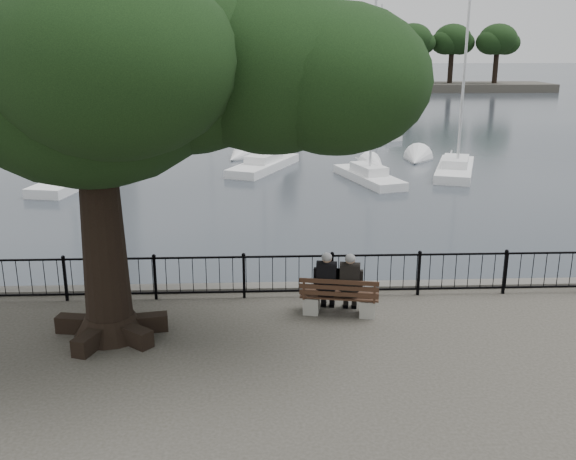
{
  "coord_description": "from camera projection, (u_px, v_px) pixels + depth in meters",
  "views": [
    {
      "loc": [
        -0.58,
        -11.16,
        5.61
      ],
      "look_at": [
        0.0,
        2.5,
        1.6
      ],
      "focal_mm": 40.0,
      "sensor_mm": 36.0,
      "label": 1
    }
  ],
  "objects": [
    {
      "name": "lion_monument",
      "position": [
        288.0,
        90.0,
        59.88
      ],
      "size": [
        6.23,
        6.23,
        9.13
      ],
      "color": "#4D4A46",
      "rests_on": "ground"
    },
    {
      "name": "person_right",
      "position": [
        350.0,
        285.0,
        13.63
      ],
      "size": [
        0.47,
        0.74,
        1.39
      ],
      "color": "black",
      "rests_on": "ground"
    },
    {
      "name": "sailboat_a",
      "position": [
        74.0,
        179.0,
        30.72
      ],
      "size": [
        2.93,
        6.27,
        11.49
      ],
      "color": "white",
      "rests_on": "ground"
    },
    {
      "name": "sailboat_e",
      "position": [
        68.0,
        149.0,
        38.8
      ],
      "size": [
        3.58,
        5.62,
        13.41
      ],
      "color": "white",
      "rests_on": "ground"
    },
    {
      "name": "railing",
      "position": [
        288.0,
        274.0,
        14.54
      ],
      "size": [
        22.06,
        0.06,
        1.0
      ],
      "color": "black",
      "rests_on": "ground"
    },
    {
      "name": "tree",
      "position": [
        133.0,
        57.0,
        11.47
      ],
      "size": [
        9.96,
        6.96,
        8.14
      ],
      "color": "black",
      "rests_on": "ground"
    },
    {
      "name": "sailboat_f",
      "position": [
        277.0,
        129.0,
        47.93
      ],
      "size": [
        2.17,
        5.9,
        12.1
      ],
      "color": "white",
      "rests_on": "ground"
    },
    {
      "name": "sailboat_c",
      "position": [
        369.0,
        175.0,
        31.65
      ],
      "size": [
        2.97,
        5.58,
        10.44
      ],
      "color": "white",
      "rests_on": "ground"
    },
    {
      "name": "sailboat_h",
      "position": [
        210.0,
        120.0,
        53.13
      ],
      "size": [
        3.31,
        6.34,
        14.79
      ],
      "color": "white",
      "rests_on": "ground"
    },
    {
      "name": "person_left",
      "position": [
        327.0,
        284.0,
        13.7
      ],
      "size": [
        0.47,
        0.74,
        1.39
      ],
      "color": "black",
      "rests_on": "ground"
    },
    {
      "name": "bench",
      "position": [
        339.0,
        301.0,
        13.67
      ],
      "size": [
        1.73,
        0.81,
        0.88
      ],
      "color": "gray",
      "rests_on": "ground"
    },
    {
      "name": "sailboat_d",
      "position": [
        455.0,
        167.0,
        33.44
      ],
      "size": [
        3.68,
        6.42,
        11.97
      ],
      "color": "white",
      "rests_on": "ground"
    },
    {
      "name": "sailboat_b",
      "position": [
        264.0,
        163.0,
        34.56
      ],
      "size": [
        4.06,
        6.2,
        12.49
      ],
      "color": "white",
      "rests_on": "ground"
    },
    {
      "name": "harbor",
      "position": [
        287.0,
        308.0,
        15.32
      ],
      "size": [
        260.0,
        260.0,
        1.2
      ],
      "color": "#4D4A46",
      "rests_on": "ground"
    },
    {
      "name": "far_shore",
      "position": [
        449.0,
        62.0,
        88.66
      ],
      "size": [
        30.0,
        8.6,
        9.18
      ],
      "color": "#37342C",
      "rests_on": "ground"
    },
    {
      "name": "sailboat_g",
      "position": [
        376.0,
        133.0,
        46.29
      ],
      "size": [
        3.01,
        4.82,
        9.27
      ],
      "color": "white",
      "rests_on": "ground"
    }
  ]
}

